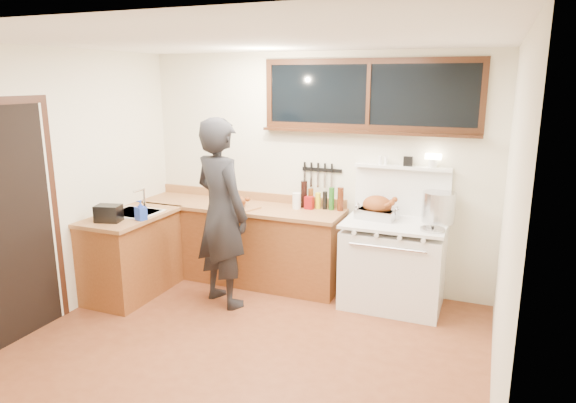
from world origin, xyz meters
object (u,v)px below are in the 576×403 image
at_px(roast_turkey, 377,209).
at_px(cutting_board, 237,203).
at_px(vintage_stove, 393,262).
at_px(man, 221,213).

bearing_deg(roast_turkey, cutting_board, -173.72).
height_order(cutting_board, roast_turkey, roast_turkey).
height_order(vintage_stove, roast_turkey, vintage_stove).
distance_m(vintage_stove, cutting_board, 1.82).
bearing_deg(cutting_board, vintage_stove, 3.40).
bearing_deg(man, vintage_stove, 20.26).
distance_m(vintage_stove, man, 1.84).
bearing_deg(vintage_stove, man, -159.74).
relative_size(man, cutting_board, 3.62).
xyz_separation_m(man, roast_turkey, (1.46, 0.68, 0.03)).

